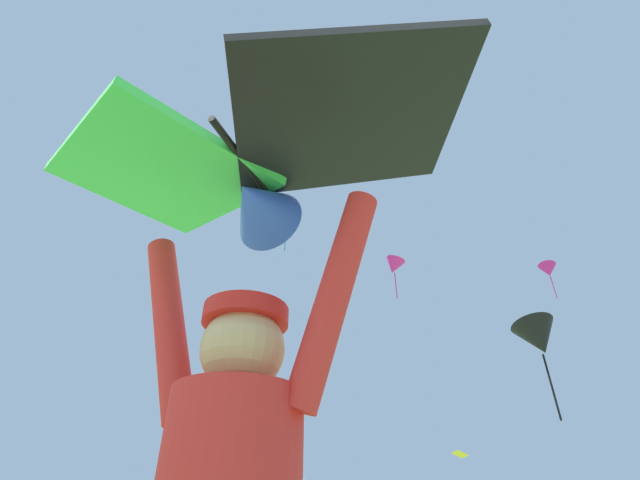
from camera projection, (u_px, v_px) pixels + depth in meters
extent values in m
sphere|color=tan|center=(243.00, 350.00, 1.26)|extent=(0.23, 0.23, 0.23)
cylinder|color=red|center=(246.00, 317.00, 1.31)|extent=(0.30, 0.30, 0.05)
cylinder|color=red|center=(334.00, 294.00, 1.25)|extent=(0.29, 0.16, 0.62)
cylinder|color=red|center=(169.00, 323.00, 1.41)|extent=(0.29, 0.16, 0.62)
cylinder|color=black|center=(259.00, 182.00, 1.59)|extent=(0.18, 0.59, 0.02)
cube|color=black|center=(349.00, 119.00, 1.46)|extent=(0.80, 0.72, 0.18)
cube|color=green|center=(160.00, 174.00, 1.67)|extent=(0.93, 0.92, 0.18)
cone|color=blue|center=(257.00, 205.00, 1.54)|extent=(0.28, 0.26, 0.24)
cone|color=#DB2393|center=(394.00, 266.00, 25.92)|extent=(1.71, 1.60, 1.27)
cylinder|color=#991867|center=(396.00, 285.00, 25.26)|extent=(0.05, 0.05, 1.56)
pyramid|color=green|center=(317.00, 379.00, 31.55)|extent=(0.91, 0.89, 0.36)
cone|color=#19B2AD|center=(286.00, 220.00, 20.40)|extent=(1.14, 1.17, 1.03)
cylinder|color=#117C79|center=(285.00, 238.00, 19.87)|extent=(0.04, 0.04, 1.24)
cone|color=#DB2393|center=(548.00, 270.00, 27.96)|extent=(1.45, 1.48, 0.91)
cylinder|color=#991867|center=(554.00, 287.00, 27.34)|extent=(0.05, 0.05, 1.47)
cone|color=#19B2AD|center=(180.00, 437.00, 24.39)|extent=(1.83, 1.93, 1.50)
cylinder|color=#117C79|center=(176.00, 465.00, 23.64)|extent=(0.05, 0.05, 1.75)
pyramid|color=yellow|center=(460.00, 454.00, 29.26)|extent=(0.98, 1.02, 0.47)
cone|color=black|center=(539.00, 338.00, 9.80)|extent=(1.01, 1.02, 0.93)
cylinder|color=black|center=(552.00, 386.00, 9.24)|extent=(0.04, 0.04, 1.31)
cube|color=black|center=(366.00, 93.00, 16.46)|extent=(1.10, 1.18, 1.44)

